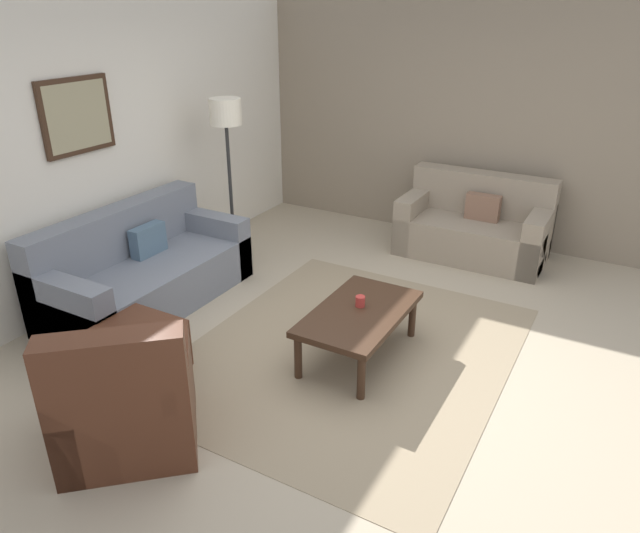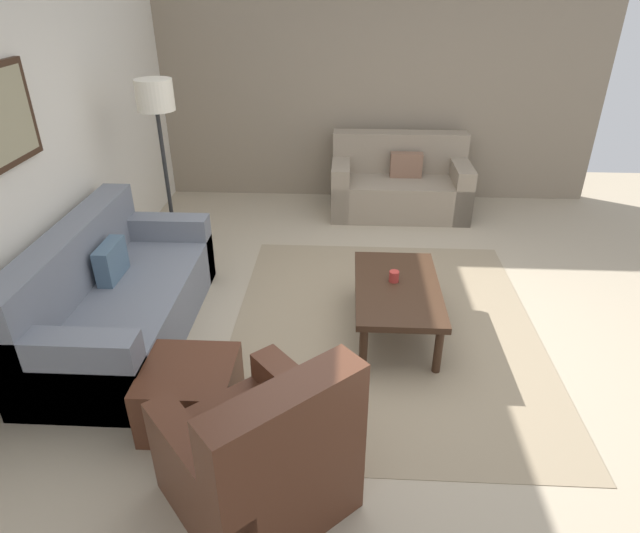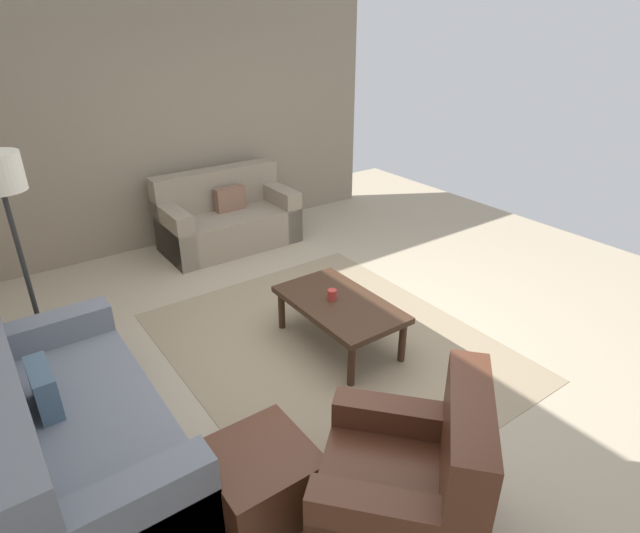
{
  "view_description": "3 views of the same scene",
  "coord_description": "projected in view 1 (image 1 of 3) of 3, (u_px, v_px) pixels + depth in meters",
  "views": [
    {
      "loc": [
        -3.6,
        -1.76,
        2.6
      ],
      "look_at": [
        -0.15,
        0.19,
        0.78
      ],
      "focal_mm": 32.77,
      "sensor_mm": 36.0,
      "label": 1
    },
    {
      "loc": [
        -3.55,
        0.33,
        2.49
      ],
      "look_at": [
        -0.25,
        0.5,
        0.69
      ],
      "focal_mm": 30.27,
      "sensor_mm": 36.0,
      "label": 2
    },
    {
      "loc": [
        -2.91,
        2.2,
        2.53
      ],
      "look_at": [
        -0.03,
        0.13,
        0.79
      ],
      "focal_mm": 29.08,
      "sensor_mm": 36.0,
      "label": 3
    }
  ],
  "objects": [
    {
      "name": "ground_plane",
      "position": [
        350.0,
        352.0,
        4.72
      ],
      "size": [
        8.0,
        8.0,
        0.0
      ],
      "primitive_type": "plane",
      "color": "tan"
    },
    {
      "name": "rear_partition",
      "position": [
        98.0,
        144.0,
        5.3
      ],
      "size": [
        6.0,
        0.12,
        2.8
      ],
      "primitive_type": "cube",
      "color": "silver",
      "rests_on": "ground_plane"
    },
    {
      "name": "stone_feature_panel",
      "position": [
        474.0,
        117.0,
        6.51
      ],
      "size": [
        0.12,
        5.2,
        2.8
      ],
      "primitive_type": "cube",
      "color": "gray",
      "rests_on": "ground_plane"
    },
    {
      "name": "area_rug",
      "position": [
        350.0,
        352.0,
        4.72
      ],
      "size": [
        2.91,
        2.4,
        0.01
      ],
      "primitive_type": "cube",
      "color": "gray",
      "rests_on": "ground_plane"
    },
    {
      "name": "couch_main",
      "position": [
        140.0,
        272.0,
        5.4
      ],
      "size": [
        1.96,
        0.91,
        0.88
      ],
      "color": "slate",
      "rests_on": "ground_plane"
    },
    {
      "name": "couch_loveseat",
      "position": [
        475.0,
        228.0,
        6.43
      ],
      "size": [
        0.81,
        1.56,
        0.88
      ],
      "color": "gray",
      "rests_on": "ground_plane"
    },
    {
      "name": "armchair_leather",
      "position": [
        127.0,
        407.0,
        3.6
      ],
      "size": [
        1.13,
        1.13,
        0.95
      ],
      "color": "#4C2819",
      "rests_on": "ground_plane"
    },
    {
      "name": "ottoman",
      "position": [
        138.0,
        350.0,
        4.38
      ],
      "size": [
        0.56,
        0.56,
        0.4
      ],
      "primitive_type": "cube",
      "color": "#4C2819",
      "rests_on": "ground_plane"
    },
    {
      "name": "coffee_table",
      "position": [
        359.0,
        316.0,
        4.53
      ],
      "size": [
        1.1,
        0.64,
        0.41
      ],
      "color": "#382316",
      "rests_on": "ground_plane"
    },
    {
      "name": "cup",
      "position": [
        360.0,
        301.0,
        4.55
      ],
      "size": [
        0.08,
        0.08,
        0.08
      ],
      "primitive_type": "cylinder",
      "color": "#B2332D",
      "rests_on": "coffee_table"
    },
    {
      "name": "lamp_standing",
      "position": [
        226.0,
        129.0,
        5.88
      ],
      "size": [
        0.32,
        0.32,
        1.71
      ],
      "color": "black",
      "rests_on": "ground_plane"
    },
    {
      "name": "framed_artwork",
      "position": [
        77.0,
        116.0,
        4.95
      ],
      "size": [
        0.7,
        0.04,
        0.63
      ],
      "color": "#382316"
    }
  ]
}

